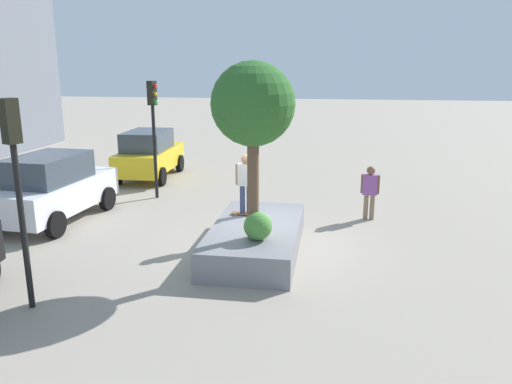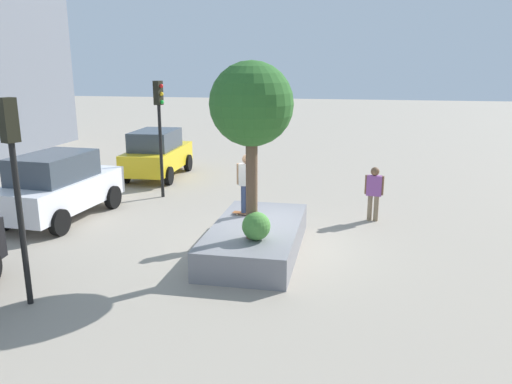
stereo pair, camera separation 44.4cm
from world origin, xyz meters
The scene contains 11 objects.
ground_plane centered at (0.00, 0.00, 0.00)m, with size 120.00×120.00×0.00m, color #9E9384.
planter_ledge centered at (-0.47, 0.18, 0.37)m, with size 4.57×2.24×0.73m, color gray.
plaza_tree centered at (-1.44, 0.09, 3.91)m, with size 1.95×1.95×4.20m.
boxwood_shrub centered at (-1.57, -0.04, 1.08)m, with size 0.69×0.69×0.69m, color #4C8C3D.
skateboard centered at (0.37, 0.59, 0.79)m, with size 0.27×0.81×0.07m.
skateboarder centered at (0.37, 0.59, 1.76)m, with size 0.26×0.56×1.65m.
police_car centered at (1.22, 6.88, 1.09)m, with size 4.73×2.42×2.14m.
taxi_cab centered at (7.67, 6.14, 1.05)m, with size 4.53×2.24×2.07m.
traffic_light_corner centered at (4.47, 4.68, 2.92)m, with size 0.34×0.37×4.26m.
traffic_light_median centered at (-4.29, 4.24, 2.90)m, with size 0.35×0.37×4.23m.
pedestrian_crossing centered at (2.93, -2.94, 1.00)m, with size 0.27×0.58×1.73m.
Camera 1 is at (-12.91, -1.78, 4.84)m, focal length 35.38 mm.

